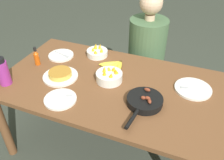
{
  "coord_description": "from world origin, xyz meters",
  "views": [
    {
      "loc": [
        0.53,
        -1.31,
        1.76
      ],
      "look_at": [
        0.0,
        0.0,
        0.73
      ],
      "focal_mm": 38.0,
      "sensor_mm": 36.0,
      "label": 1
    }
  ],
  "objects_px": {
    "water_bottle": "(3,72)",
    "frittata_plate_center": "(60,75)",
    "fruit_bowl_citrus": "(109,76)",
    "empty_plate_far_left": "(193,89)",
    "person_figure": "(145,63)",
    "empty_plate_far_right": "(61,55)",
    "skillet": "(144,101)",
    "banana_bunch": "(114,66)",
    "hot_sauce_bottle": "(36,57)",
    "fruit_bowl_mango": "(97,52)",
    "empty_plate_near_front": "(60,99)"
  },
  "relations": [
    {
      "from": "water_bottle",
      "to": "frittata_plate_center",
      "type": "bearing_deg",
      "value": 33.3
    },
    {
      "from": "fruit_bowl_citrus",
      "to": "empty_plate_far_left",
      "type": "bearing_deg",
      "value": 11.46
    },
    {
      "from": "person_figure",
      "to": "empty_plate_far_right",
      "type": "bearing_deg",
      "value": -141.82
    },
    {
      "from": "empty_plate_far_right",
      "to": "water_bottle",
      "type": "relative_size",
      "value": 1.02
    },
    {
      "from": "skillet",
      "to": "banana_bunch",
      "type": "bearing_deg",
      "value": -127.91
    },
    {
      "from": "empty_plate_far_right",
      "to": "person_figure",
      "type": "relative_size",
      "value": 0.18
    },
    {
      "from": "skillet",
      "to": "water_bottle",
      "type": "distance_m",
      "value": 1.03
    },
    {
      "from": "fruit_bowl_citrus",
      "to": "hot_sauce_bottle",
      "type": "distance_m",
      "value": 0.64
    },
    {
      "from": "empty_plate_far_left",
      "to": "fruit_bowl_citrus",
      "type": "relative_size",
      "value": 1.32
    },
    {
      "from": "empty_plate_far_left",
      "to": "hot_sauce_bottle",
      "type": "height_order",
      "value": "hot_sauce_bottle"
    },
    {
      "from": "fruit_bowl_mango",
      "to": "hot_sauce_bottle",
      "type": "xyz_separation_m",
      "value": [
        -0.4,
        -0.32,
        0.04
      ]
    },
    {
      "from": "frittata_plate_center",
      "to": "empty_plate_far_left",
      "type": "height_order",
      "value": "frittata_plate_center"
    },
    {
      "from": "banana_bunch",
      "to": "water_bottle",
      "type": "bearing_deg",
      "value": -143.32
    },
    {
      "from": "frittata_plate_center",
      "to": "empty_plate_near_front",
      "type": "xyz_separation_m",
      "value": [
        0.14,
        -0.23,
        -0.01
      ]
    },
    {
      "from": "empty_plate_near_front",
      "to": "hot_sauce_bottle",
      "type": "distance_m",
      "value": 0.53
    },
    {
      "from": "skillet",
      "to": "person_figure",
      "type": "height_order",
      "value": "person_figure"
    },
    {
      "from": "banana_bunch",
      "to": "water_bottle",
      "type": "distance_m",
      "value": 0.84
    },
    {
      "from": "banana_bunch",
      "to": "empty_plate_far_left",
      "type": "bearing_deg",
      "value": -5.17
    },
    {
      "from": "empty_plate_far_left",
      "to": "empty_plate_far_right",
      "type": "bearing_deg",
      "value": 177.23
    },
    {
      "from": "water_bottle",
      "to": "fruit_bowl_mango",
      "type": "bearing_deg",
      "value": 54.06
    },
    {
      "from": "empty_plate_far_left",
      "to": "empty_plate_far_right",
      "type": "distance_m",
      "value": 1.13
    },
    {
      "from": "empty_plate_near_front",
      "to": "fruit_bowl_citrus",
      "type": "distance_m",
      "value": 0.4
    },
    {
      "from": "skillet",
      "to": "empty_plate_near_front",
      "type": "relative_size",
      "value": 1.84
    },
    {
      "from": "person_figure",
      "to": "fruit_bowl_mango",
      "type": "bearing_deg",
      "value": -133.4
    },
    {
      "from": "fruit_bowl_mango",
      "to": "empty_plate_far_right",
      "type": "bearing_deg",
      "value": -155.51
    },
    {
      "from": "banana_bunch",
      "to": "hot_sauce_bottle",
      "type": "distance_m",
      "value": 0.64
    },
    {
      "from": "empty_plate_near_front",
      "to": "water_bottle",
      "type": "distance_m",
      "value": 0.49
    },
    {
      "from": "water_bottle",
      "to": "empty_plate_far_right",
      "type": "bearing_deg",
      "value": 71.57
    },
    {
      "from": "skillet",
      "to": "fruit_bowl_citrus",
      "type": "relative_size",
      "value": 2.05
    },
    {
      "from": "skillet",
      "to": "empty_plate_far_left",
      "type": "bearing_deg",
      "value": 141.71
    },
    {
      "from": "empty_plate_near_front",
      "to": "frittata_plate_center",
      "type": "bearing_deg",
      "value": 121.76
    },
    {
      "from": "empty_plate_near_front",
      "to": "water_bottle",
      "type": "relative_size",
      "value": 1.03
    },
    {
      "from": "skillet",
      "to": "fruit_bowl_citrus",
      "type": "xyz_separation_m",
      "value": [
        -0.32,
        0.16,
        0.01
      ]
    },
    {
      "from": "banana_bunch",
      "to": "empty_plate_near_front",
      "type": "height_order",
      "value": "banana_bunch"
    },
    {
      "from": "fruit_bowl_mango",
      "to": "water_bottle",
      "type": "relative_size",
      "value": 0.85
    },
    {
      "from": "fruit_bowl_mango",
      "to": "person_figure",
      "type": "relative_size",
      "value": 0.15
    },
    {
      "from": "hot_sauce_bottle",
      "to": "skillet",
      "type": "bearing_deg",
      "value": -9.03
    },
    {
      "from": "frittata_plate_center",
      "to": "person_figure",
      "type": "bearing_deg",
      "value": 58.7
    },
    {
      "from": "empty_plate_far_left",
      "to": "hot_sauce_bottle",
      "type": "xyz_separation_m",
      "value": [
        -1.24,
        -0.13,
        0.06
      ]
    },
    {
      "from": "water_bottle",
      "to": "skillet",
      "type": "bearing_deg",
      "value": 8.8
    },
    {
      "from": "person_figure",
      "to": "fruit_bowl_citrus",
      "type": "bearing_deg",
      "value": -99.22
    },
    {
      "from": "fruit_bowl_mango",
      "to": "person_figure",
      "type": "bearing_deg",
      "value": 46.6
    },
    {
      "from": "empty_plate_far_right",
      "to": "fruit_bowl_citrus",
      "type": "bearing_deg",
      "value": -18.29
    },
    {
      "from": "banana_bunch",
      "to": "fruit_bowl_citrus",
      "type": "height_order",
      "value": "fruit_bowl_citrus"
    },
    {
      "from": "water_bottle",
      "to": "empty_plate_near_front",
      "type": "bearing_deg",
      "value": -1.69
    },
    {
      "from": "empty_plate_near_front",
      "to": "empty_plate_far_right",
      "type": "distance_m",
      "value": 0.6
    },
    {
      "from": "empty_plate_far_left",
      "to": "empty_plate_far_right",
      "type": "height_order",
      "value": "same"
    },
    {
      "from": "banana_bunch",
      "to": "person_figure",
      "type": "distance_m",
      "value": 0.57
    },
    {
      "from": "banana_bunch",
      "to": "fruit_bowl_mango",
      "type": "xyz_separation_m",
      "value": [
        -0.21,
        0.13,
        0.01
      ]
    },
    {
      "from": "fruit_bowl_citrus",
      "to": "fruit_bowl_mango",
      "type": "bearing_deg",
      "value": 128.25
    }
  ]
}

